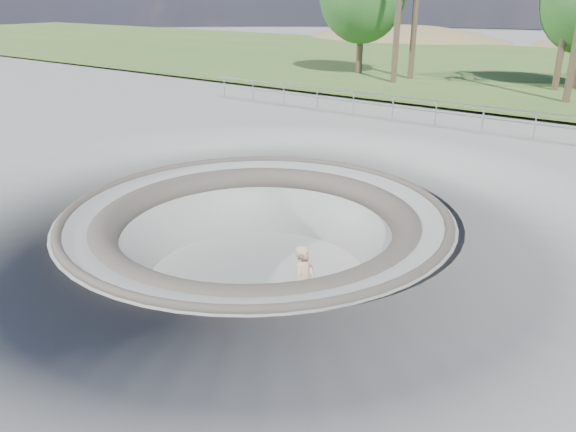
# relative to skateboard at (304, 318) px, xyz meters

# --- Properties ---
(ground) EXTENTS (180.00, 180.00, 0.00)m
(ground) POSITION_rel_skateboard_xyz_m (-2.37, 1.19, 1.83)
(ground) COLOR gray
(ground) RESTS_ON ground
(skate_bowl) EXTENTS (14.00, 14.00, 4.10)m
(skate_bowl) POSITION_rel_skateboard_xyz_m (-2.37, 1.19, 0.00)
(skate_bowl) COLOR gray
(skate_bowl) RESTS_ON ground
(grass_strip) EXTENTS (180.00, 36.00, 0.12)m
(grass_strip) POSITION_rel_skateboard_xyz_m (-2.37, 35.19, 2.05)
(grass_strip) COLOR #425F26
(grass_strip) RESTS_ON ground
(safety_railing) EXTENTS (25.00, 0.06, 1.03)m
(safety_railing) POSITION_rel_skateboard_xyz_m (-2.37, 13.19, 2.52)
(safety_railing) COLOR #95999D
(safety_railing) RESTS_ON ground
(skateboard) EXTENTS (0.86, 0.45, 0.09)m
(skateboard) POSITION_rel_skateboard_xyz_m (0.00, 0.00, 0.00)
(skateboard) COLOR brown
(skateboard) RESTS_ON ground
(skater) EXTENTS (0.50, 0.71, 1.87)m
(skater) POSITION_rel_skateboard_xyz_m (0.00, 0.00, 0.95)
(skater) COLOR tan
(skater) RESTS_ON skateboard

